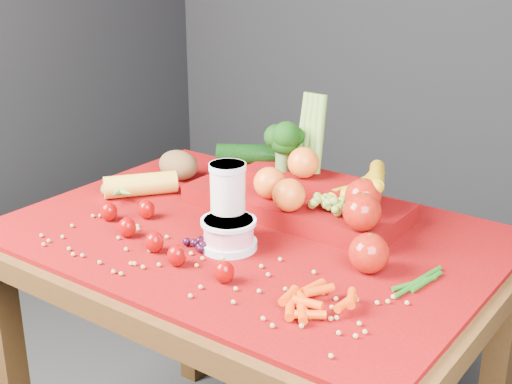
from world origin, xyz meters
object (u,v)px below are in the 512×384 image
Objects in this scene: yogurt_bowl at (229,233)px; produce_mound at (306,191)px; table at (251,275)px; milk_glass at (228,199)px.

produce_mound is at bearing 82.20° from yogurt_bowl.
table is 0.21m from milk_glass.
produce_mound is (0.06, 0.21, -0.03)m from milk_glass.
table is 0.23m from produce_mound.
table is 9.22× the size of yogurt_bowl.
yogurt_bowl is at bearing -50.84° from milk_glass.
produce_mound is at bearing 73.04° from table.
table is at bearing 72.73° from milk_glass.
produce_mound reaches higher than yogurt_bowl.
yogurt_bowl reaches higher than table.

